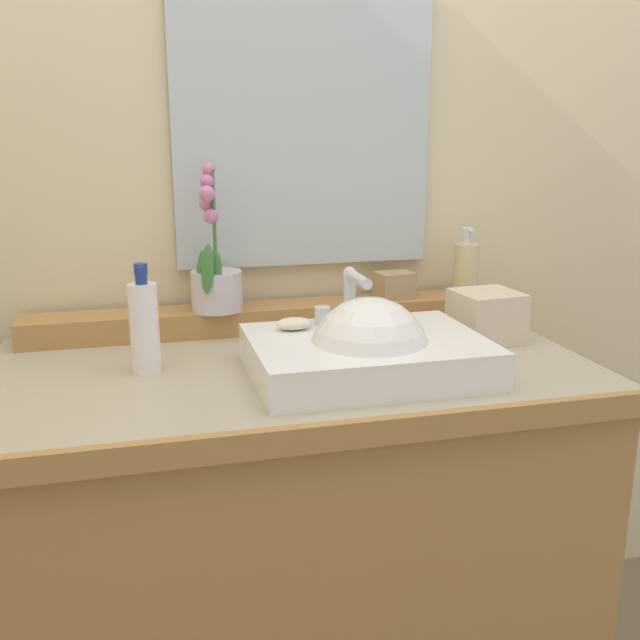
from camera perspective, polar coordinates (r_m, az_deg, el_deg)
The scene contains 11 objects.
wall_back at distance 1.78m, azimuth -5.41°, elevation 14.88°, with size 3.07×0.20×2.55m, color beige.
vanity_cabinet at distance 1.60m, azimuth -2.01°, elevation -17.48°, with size 1.15×0.66×0.83m.
back_ledge at distance 1.66m, azimuth -4.08°, elevation 0.24°, with size 1.08×0.11×0.06m, color #AD7A41.
sink_basin at distance 1.35m, azimuth 3.79°, elevation -2.87°, with size 0.43×0.32×0.26m.
soap_bar at distance 1.39m, azimuth -2.05°, elevation -0.29°, with size 0.07×0.04×0.02m, color beige.
potted_plant at distance 1.60m, azimuth -8.23°, elevation 3.38°, with size 0.11×0.12×0.32m.
soap_dispenser at distance 1.78m, azimuth 11.40°, elevation 4.10°, with size 0.06×0.06×0.16m.
trinket_box at distance 1.73m, azimuth 5.85°, elevation 2.76°, with size 0.08×0.07×0.06m, color tan.
lotion_bottle at distance 1.39m, azimuth -13.64°, elevation -0.47°, with size 0.05×0.06×0.21m.
tissue_box at distance 1.60m, azimuth 12.92°, elevation 0.29°, with size 0.13×0.13×0.11m, color beige.
mirror at distance 1.69m, azimuth -1.26°, elevation 14.92°, with size 0.59×0.02×0.63m, color silver.
Camera 1 is at (-0.29, -1.33, 1.27)m, focal length 40.73 mm.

